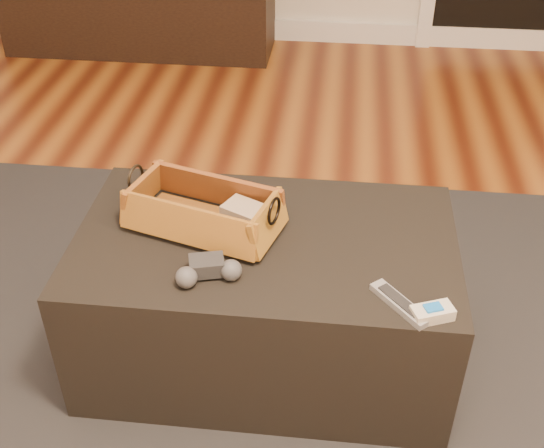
# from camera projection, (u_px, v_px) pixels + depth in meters

# --- Properties ---
(floor) EXTENTS (5.00, 5.50, 0.01)m
(floor) POSITION_uv_depth(u_px,v_px,m) (178.00, 398.00, 1.90)
(floor) COLOR brown
(floor) RESTS_ON ground
(baseboard) EXTENTS (5.00, 0.04, 0.12)m
(baseboard) POSITION_uv_depth(u_px,v_px,m) (279.00, 30.00, 4.06)
(baseboard) COLOR white
(baseboard) RESTS_ON floor
(area_rug) EXTENTS (2.60, 2.00, 0.01)m
(area_rug) POSITION_uv_depth(u_px,v_px,m) (264.00, 364.00, 1.99)
(area_rug) COLOR black
(area_rug) RESTS_ON floor
(ottoman) EXTENTS (1.00, 0.60, 0.42)m
(ottoman) POSITION_uv_depth(u_px,v_px,m) (266.00, 297.00, 1.90)
(ottoman) COLOR black
(ottoman) RESTS_ON area_rug
(tv_remote) EXTENTS (0.22, 0.09, 0.02)m
(tv_remote) POSITION_uv_depth(u_px,v_px,m) (195.00, 220.00, 1.80)
(tv_remote) COLOR black
(tv_remote) RESTS_ON wicker_basket
(cloth_bundle) EXTENTS (0.13, 0.12, 0.06)m
(cloth_bundle) POSITION_uv_depth(u_px,v_px,m) (245.00, 216.00, 1.78)
(cloth_bundle) COLOR tan
(cloth_bundle) RESTS_ON wicker_basket
(wicker_basket) EXTENTS (0.44, 0.32, 0.14)m
(wicker_basket) POSITION_uv_depth(u_px,v_px,m) (204.00, 212.00, 1.79)
(wicker_basket) COLOR brown
(wicker_basket) RESTS_ON ottoman
(game_controller) EXTENTS (0.17, 0.12, 0.05)m
(game_controller) POSITION_uv_depth(u_px,v_px,m) (208.00, 271.00, 1.63)
(game_controller) COLOR #27282A
(game_controller) RESTS_ON ottoman
(silver_remote) EXTENTS (0.14, 0.15, 0.02)m
(silver_remote) POSITION_uv_depth(u_px,v_px,m) (400.00, 303.00, 1.56)
(silver_remote) COLOR gray
(silver_remote) RESTS_ON ottoman
(cream_gadget) EXTENTS (0.10, 0.08, 0.03)m
(cream_gadget) POSITION_uv_depth(u_px,v_px,m) (432.00, 313.00, 1.53)
(cream_gadget) COLOR beige
(cream_gadget) RESTS_ON ottoman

